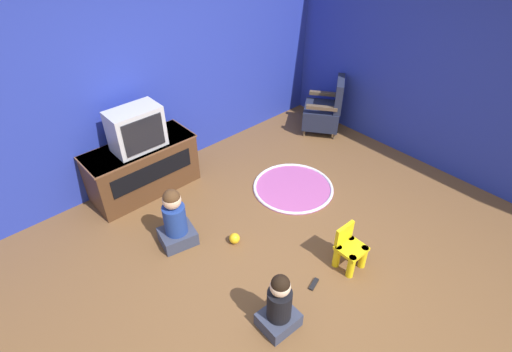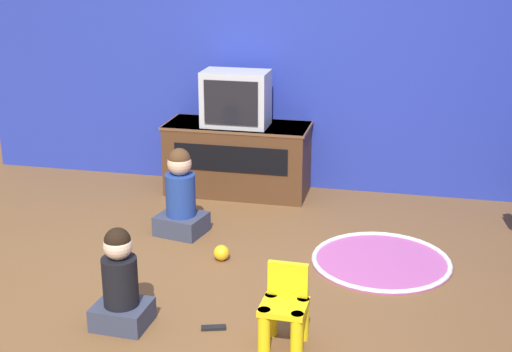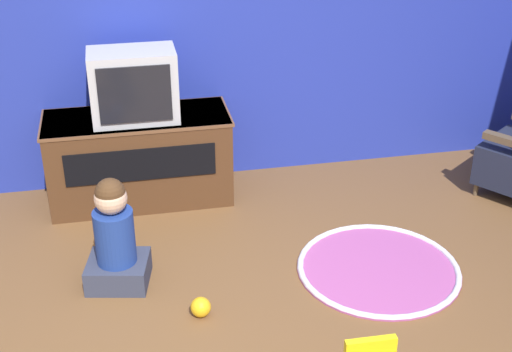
% 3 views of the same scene
% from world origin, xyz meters
% --- Properties ---
extents(ground_plane, '(30.00, 30.00, 0.00)m').
position_xyz_m(ground_plane, '(0.00, 0.00, 0.00)').
color(ground_plane, brown).
extents(wall_back, '(5.84, 0.12, 2.54)m').
position_xyz_m(wall_back, '(-0.08, 2.33, 1.27)').
color(wall_back, '#23339E').
rests_on(wall_back, ground_plane).
extents(wall_right, '(0.12, 5.39, 2.54)m').
position_xyz_m(wall_right, '(2.78, -0.31, 1.27)').
color(wall_right, '#23339E').
rests_on(wall_right, ground_plane).
extents(tv_cabinet, '(1.30, 0.54, 0.65)m').
position_xyz_m(tv_cabinet, '(-0.41, 1.98, 0.34)').
color(tv_cabinet, '#4C2D19').
rests_on(tv_cabinet, ground_plane).
extents(television, '(0.58, 0.35, 0.49)m').
position_xyz_m(television, '(-0.41, 1.94, 0.89)').
color(television, '#B7B7BC').
rests_on(television, tv_cabinet).
extents(black_armchair, '(0.75, 0.75, 0.84)m').
position_xyz_m(black_armchair, '(2.36, 1.45, 0.33)').
color(black_armchair, brown).
rests_on(black_armchair, ground_plane).
extents(yellow_kid_chair, '(0.27, 0.26, 0.47)m').
position_xyz_m(yellow_kid_chair, '(0.48, -0.46, 0.20)').
color(yellow_kid_chair, yellow).
rests_on(yellow_kid_chair, ground_plane).
extents(play_mat, '(1.02, 1.02, 0.04)m').
position_xyz_m(play_mat, '(0.97, 0.76, 0.01)').
color(play_mat, '#A54C8C').
rests_on(play_mat, ground_plane).
extents(child_watching_left, '(0.41, 0.38, 0.70)m').
position_xyz_m(child_watching_left, '(-0.61, 0.96, 0.30)').
color(child_watching_left, '#33384C').
rests_on(child_watching_left, ground_plane).
extents(child_watching_center, '(0.34, 0.30, 0.64)m').
position_xyz_m(child_watching_center, '(-0.52, -0.48, 0.28)').
color(child_watching_center, '#33384C').
rests_on(child_watching_center, ground_plane).
extents(toy_ball, '(0.12, 0.12, 0.12)m').
position_xyz_m(toy_ball, '(-0.17, 0.54, 0.06)').
color(toy_ball, yellow).
rests_on(toy_ball, ground_plane).
extents(remote_control, '(0.16, 0.09, 0.02)m').
position_xyz_m(remote_control, '(0.04, -0.40, 0.01)').
color(remote_control, black).
rests_on(remote_control, ground_plane).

